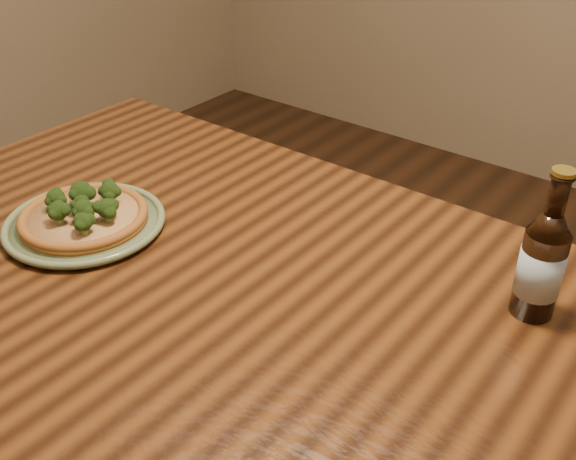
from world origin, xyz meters
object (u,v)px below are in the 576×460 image
Objects in this scene: pizza at (84,215)px; beer_bottle at (542,263)px; table at (259,343)px; plate at (85,223)px.

beer_bottle is at bearing 19.88° from pizza.
beer_bottle reaches higher than pizza.
table is at bearing 5.39° from pizza.
table is 0.39m from plate.
plate is 0.02m from pizza.
table is 0.45m from beer_bottle.
plate is 0.77m from beer_bottle.
pizza is 0.77m from beer_bottle.
plate reaches higher than table.
pizza is at bearing -174.61° from table.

